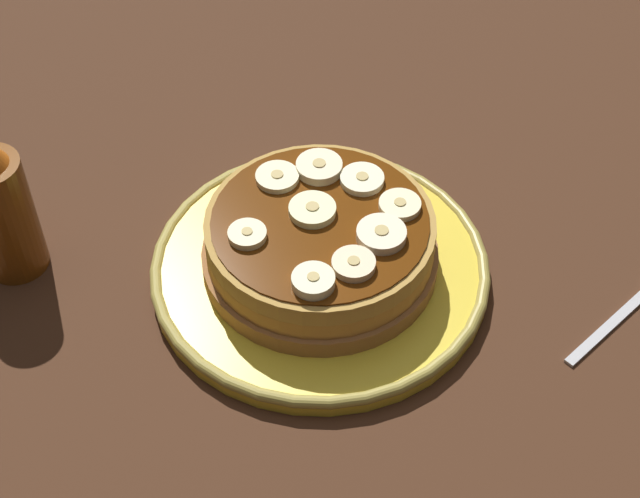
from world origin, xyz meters
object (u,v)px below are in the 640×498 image
plate (320,267)px  banana_slice_6 (313,282)px  banana_slice_0 (312,210)px  syrup_bottle (0,208)px  banana_slice_7 (400,206)px  banana_slice_4 (277,178)px  banana_slice_8 (319,168)px  fork (632,304)px  banana_slice_5 (247,235)px  banana_slice_3 (381,235)px  pancake_stack (318,241)px  banana_slice_1 (354,265)px  banana_slice_2 (362,180)px

plate → banana_slice_6: 7.78cm
banana_slice_0 → syrup_bottle: syrup_bottle is taller
banana_slice_7 → banana_slice_4: bearing=124.9°
banana_slice_7 → banana_slice_8: size_ratio=0.88×
banana_slice_0 → banana_slice_7: bearing=-32.1°
plate → syrup_bottle: (-16.88, 14.21, 4.76)cm
plate → banana_slice_6: bearing=-131.1°
fork → banana_slice_5: bearing=140.2°
plate → fork: size_ratio=1.86×
banana_slice_5 → syrup_bottle: size_ratio=0.21×
banana_slice_6 → banana_slice_3: bearing=5.5°
pancake_stack → banana_slice_6: (-3.78, -4.57, 2.57)cm
banana_slice_0 → banana_slice_3: bearing=-64.1°
banana_slice_1 → banana_slice_3: (3.09, 0.94, 0.05)cm
plate → banana_slice_0: bearing=89.6°
banana_slice_4 → banana_slice_7: bearing=-55.1°
banana_slice_5 → fork: bearing=-39.8°
plate → banana_slice_5: banana_slice_5 is taller
banana_slice_3 → banana_slice_4: banana_slice_3 is taller
banana_slice_3 → banana_slice_4: (-2.29, 8.81, -0.11)cm
banana_slice_4 → banana_slice_8: bearing=-19.6°
banana_slice_4 → syrup_bottle: 19.19cm
banana_slice_5 → fork: (20.58, -17.12, -5.62)cm
pancake_stack → banana_slice_5: size_ratio=6.53×
banana_slice_5 → banana_slice_8: size_ratio=0.79×
pancake_stack → banana_slice_6: banana_slice_6 is taller
plate → banana_slice_8: size_ratio=7.28×
banana_slice_1 → syrup_bottle: size_ratio=0.23×
banana_slice_1 → banana_slice_3: size_ratio=0.86×
banana_slice_0 → banana_slice_3: banana_slice_3 is taller
banana_slice_0 → banana_slice_1: same height
pancake_stack → banana_slice_0: bearing=85.8°
banana_slice_1 → fork: (16.57, -10.76, -5.65)cm
banana_slice_1 → banana_slice_4: (0.80, 9.75, -0.06)cm
pancake_stack → banana_slice_0: banana_slice_0 is taller
fork → syrup_bottle: 44.44cm
banana_slice_2 → fork: banana_slice_2 is taller
banana_slice_0 → fork: 23.39cm
pancake_stack → banana_slice_3: (2.31, -3.98, 2.53)cm
banana_slice_0 → banana_slice_7: 6.02cm
fork → banana_slice_1: bearing=147.0°
banana_slice_0 → banana_slice_6: 6.49cm
banana_slice_3 → syrup_bottle: syrup_bottle is taller
banana_slice_3 → banana_slice_6: size_ratio=1.20×
banana_slice_2 → banana_slice_4: bearing=140.8°
plate → pancake_stack: bearing=102.1°
plate → fork: bearing=-44.5°
banana_slice_5 → fork: 27.35cm
banana_slice_0 → banana_slice_3: size_ratio=0.97×
pancake_stack → banana_slice_7: banana_slice_7 is taller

